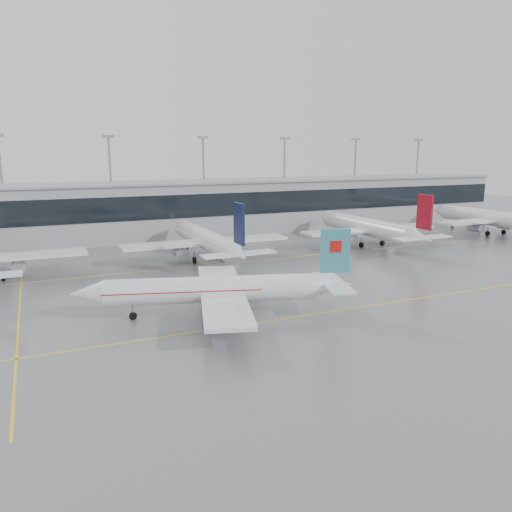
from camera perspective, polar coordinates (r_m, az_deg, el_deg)
name	(u,v)px	position (r m, az deg, el deg)	size (l,w,h in m)	color
ground	(297,317)	(59.34, 4.75, -6.93)	(320.00, 320.00, 0.00)	slate
taxi_line_main	(297,317)	(59.34, 4.75, -6.92)	(120.00, 0.25, 0.01)	yellow
taxi_line_north	(213,265)	(85.85, -4.89, -0.99)	(120.00, 0.25, 0.01)	yellow
taxi_line_cross	(19,313)	(66.99, -25.44, -5.86)	(0.25, 60.00, 0.01)	yellow
terminal	(166,210)	(115.18, -10.21, 5.19)	(180.00, 15.00, 12.00)	#939397
terminal_glass	(175,207)	(107.74, -9.26, 5.57)	(180.00, 0.20, 5.00)	black
terminal_roof	(165,182)	(114.64, -10.32, 8.27)	(182.00, 16.00, 0.40)	gray
light_masts	(159,176)	(120.40, -11.04, 8.95)	(156.40, 1.00, 22.60)	gray
air_canada_jet	(220,290)	(58.63, -4.08, -3.91)	(32.79, 26.01, 10.13)	silver
parked_jet_c	(206,240)	(88.54, -5.72, 1.83)	(29.64, 36.96, 11.72)	silver
parked_jet_d	(369,228)	(104.74, 12.79, 3.16)	(29.64, 36.96, 11.72)	silver
parked_jet_e	(493,219)	(128.64, 25.44, 3.88)	(29.64, 36.96, 11.72)	silver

